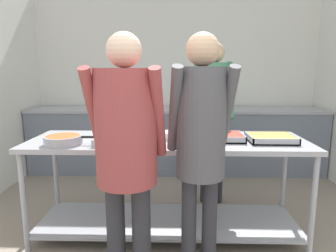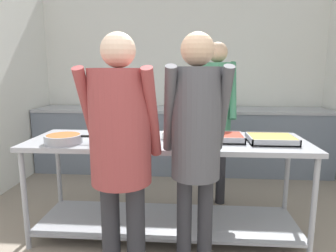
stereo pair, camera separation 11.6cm
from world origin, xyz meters
TOP-DOWN VIEW (x-y plane):
  - wall_rear at (0.00, 3.59)m, footprint 4.36×0.06m
  - back_counter at (-0.00, 3.22)m, footprint 4.20×0.65m
  - serving_counter at (-0.06, 1.43)m, footprint 2.38×0.75m
  - sauce_pan at (-0.90, 1.23)m, footprint 0.44×0.30m
  - serving_tray_greens at (-0.40, 1.26)m, footprint 0.49×0.27m
  - plate_stack at (-0.01, 1.47)m, footprint 0.22×0.22m
  - serving_tray_vegetables at (0.36, 1.42)m, footprint 0.44×0.30m
  - serving_tray_roast at (0.81, 1.38)m, footprint 0.38×0.32m
  - guest_serving_left at (-0.30, 0.69)m, footprint 0.49×0.38m
  - guest_serving_right at (0.17, 0.80)m, footprint 0.45×0.37m
  - cook_behind_counter at (0.41, 2.12)m, footprint 0.43×0.35m
  - water_bottle at (0.68, 3.28)m, footprint 0.07×0.07m

SIDE VIEW (x-z plane):
  - back_counter at x=0.00m, z-range 0.00..0.93m
  - serving_counter at x=-0.06m, z-range 0.16..1.04m
  - serving_tray_greens at x=-0.40m, z-range 0.88..0.93m
  - serving_tray_roast at x=0.81m, z-range 0.88..0.93m
  - serving_tray_vegetables at x=0.36m, z-range 0.88..0.93m
  - plate_stack at x=-0.01m, z-range 0.88..0.94m
  - sauce_pan at x=-0.90m, z-range 0.88..0.95m
  - guest_serving_left at x=-0.30m, z-range 0.19..1.88m
  - guest_serving_right at x=0.17m, z-range 0.21..1.91m
  - water_bottle at x=0.68m, z-range 0.92..1.22m
  - cook_behind_counter at x=0.41m, z-range 0.22..1.98m
  - wall_rear at x=0.00m, z-range 0.00..2.65m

